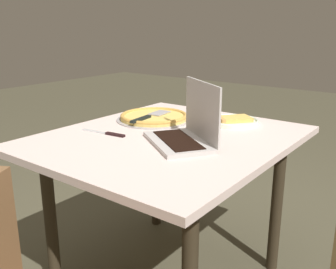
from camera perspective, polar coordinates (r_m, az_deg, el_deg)
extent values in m
cube|color=beige|center=(1.70, -0.01, -0.67)|extent=(1.14, 0.98, 0.03)
cylinder|color=#2F2618|center=(2.32, -1.82, -5.48)|extent=(0.06, 0.06, 0.70)
cylinder|color=#2F2618|center=(1.85, -17.15, -12.19)|extent=(0.06, 0.06, 0.70)
cylinder|color=#2F2618|center=(1.98, 15.91, -10.21)|extent=(0.06, 0.06, 0.70)
cube|color=#BBB4B0|center=(1.57, 1.46, -1.15)|extent=(0.36, 0.39, 0.02)
cube|color=black|center=(1.57, 1.46, -0.79)|extent=(0.27, 0.32, 0.00)
cube|color=#BBB4B0|center=(1.58, 5.09, 3.65)|extent=(0.20, 0.28, 0.24)
cube|color=#3C438A|center=(1.58, 5.02, 3.64)|extent=(0.17, 0.25, 0.21)
cylinder|color=white|center=(1.93, 9.85, 1.83)|extent=(0.25, 0.25, 0.01)
torus|color=silver|center=(1.93, 9.87, 2.12)|extent=(0.24, 0.24, 0.01)
cube|color=#E9B154|center=(1.92, 9.87, 2.32)|extent=(0.19, 0.18, 0.02)
cube|color=tan|center=(1.90, 7.78, 2.21)|extent=(0.08, 0.10, 0.03)
cylinder|color=#A29EA0|center=(1.97, -2.10, 2.27)|extent=(0.39, 0.39, 0.01)
cylinder|color=#DEBA5A|center=(1.97, -2.11, 2.60)|extent=(0.34, 0.34, 0.02)
torus|color=gold|center=(1.97, -2.11, 2.85)|extent=(0.35, 0.35, 0.02)
cube|color=#B1ADB1|center=(2.01, -1.27, 3.26)|extent=(0.12, 0.08, 0.00)
cube|color=black|center=(1.87, -4.09, 2.32)|extent=(0.15, 0.04, 0.01)
cube|color=silver|center=(1.77, -10.42, 0.37)|extent=(0.04, 0.18, 0.00)
cube|color=black|center=(1.71, -7.91, -0.01)|extent=(0.03, 0.10, 0.01)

